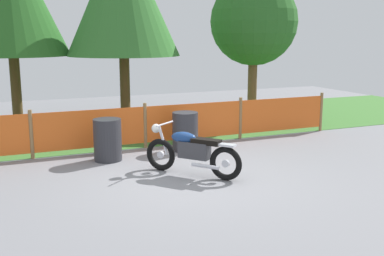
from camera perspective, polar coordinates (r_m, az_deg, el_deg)
The scene contains 7 objects.
ground at distance 8.63m, azimuth -0.58°, elevation -6.15°, with size 24.00×24.00×0.02m, color gray.
grass_verge at distance 13.44m, azimuth -9.13°, elevation 0.11°, with size 24.00×5.34×0.01m, color #427A33.
barrier_fence at distance 10.81m, azimuth -5.75°, elevation 0.38°, with size 10.10×0.08×1.05m.
tree_near_right at distance 14.53m, azimuth 7.58°, elevation 12.73°, with size 2.64×2.64×4.30m.
motorcycle_lead at distance 8.67m, azimuth -0.08°, elevation -2.87°, with size 1.34×1.61×0.94m.
oil_drum at distance 10.52m, azimuth -0.84°, elevation -0.43°, with size 0.58×0.58×0.88m, color #2D2D33.
spare_drum at distance 9.84m, azimuth -10.29°, elevation -1.43°, with size 0.58×0.58×0.88m, color #2D2D33.
Camera 1 is at (-3.16, -7.61, 2.57)m, focal length 43.58 mm.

